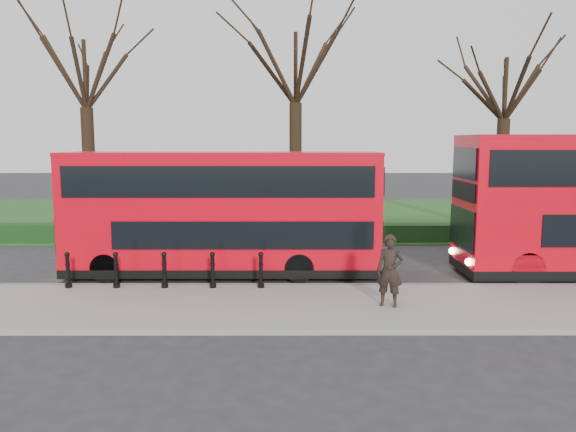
{
  "coord_description": "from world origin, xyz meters",
  "views": [
    {
      "loc": [
        1.61,
        -17.25,
        4.39
      ],
      "look_at": [
        1.63,
        0.5,
        2.0
      ],
      "focal_mm": 35.0,
      "sensor_mm": 36.0,
      "label": 1
    }
  ],
  "objects": [
    {
      "name": "kerb",
      "position": [
        0.0,
        -1.0,
        0.07
      ],
      "size": [
        60.0,
        0.25,
        0.16
      ],
      "primitive_type": "cube",
      "color": "slate",
      "rests_on": "ground"
    },
    {
      "name": "pavement",
      "position": [
        0.0,
        -3.0,
        0.07
      ],
      "size": [
        60.0,
        4.0,
        0.15
      ],
      "primitive_type": "cube",
      "color": "gray",
      "rests_on": "ground"
    },
    {
      "name": "ground",
      "position": [
        0.0,
        0.0,
        0.0
      ],
      "size": [
        120.0,
        120.0,
        0.0
      ],
      "primitive_type": "plane",
      "color": "#28282B",
      "rests_on": "ground"
    },
    {
      "name": "tree_left",
      "position": [
        -8.0,
        10.0,
        7.88
      ],
      "size": [
        6.94,
        6.94,
        10.84
      ],
      "color": "black",
      "rests_on": "ground"
    },
    {
      "name": "hedge",
      "position": [
        0.0,
        6.8,
        0.4
      ],
      "size": [
        60.0,
        0.9,
        0.8
      ],
      "primitive_type": "cube",
      "color": "black",
      "rests_on": "ground"
    },
    {
      "name": "grass_verge",
      "position": [
        0.0,
        15.0,
        0.03
      ],
      "size": [
        60.0,
        18.0,
        0.06
      ],
      "primitive_type": "cube",
      "color": "#1C4A18",
      "rests_on": "ground"
    },
    {
      "name": "bus_lead",
      "position": [
        -0.5,
        0.83,
        2.03
      ],
      "size": [
        10.11,
        2.32,
        4.02
      ],
      "color": "red",
      "rests_on": "ground"
    },
    {
      "name": "bollard_row",
      "position": [
        -1.96,
        -1.35,
        0.65
      ],
      "size": [
        5.75,
        0.15,
        1.0
      ],
      "color": "black",
      "rests_on": "pavement"
    },
    {
      "name": "yellow_line_outer",
      "position": [
        0.0,
        -0.7,
        0.01
      ],
      "size": [
        60.0,
        0.1,
        0.01
      ],
      "primitive_type": "cube",
      "color": "yellow",
      "rests_on": "ground"
    },
    {
      "name": "tree_right",
      "position": [
        12.0,
        10.0,
        7.18
      ],
      "size": [
        6.33,
        6.33,
        9.89
      ],
      "color": "black",
      "rests_on": "ground"
    },
    {
      "name": "yellow_line_inner",
      "position": [
        0.0,
        -0.5,
        0.01
      ],
      "size": [
        60.0,
        0.1,
        0.01
      ],
      "primitive_type": "cube",
      "color": "yellow",
      "rests_on": "ground"
    },
    {
      "name": "tree_mid",
      "position": [
        2.0,
        10.0,
        8.17
      ],
      "size": [
        7.19,
        7.19,
        11.24
      ],
      "color": "black",
      "rests_on": "ground"
    },
    {
      "name": "pedestrian",
      "position": [
        4.24,
        -3.19,
        1.08
      ],
      "size": [
        0.79,
        0.64,
        1.86
      ],
      "primitive_type": "imported",
      "rotation": [
        0.0,
        0.0,
        -0.33
      ],
      "color": "black",
      "rests_on": "pavement"
    }
  ]
}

